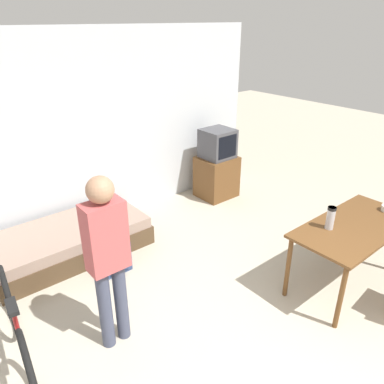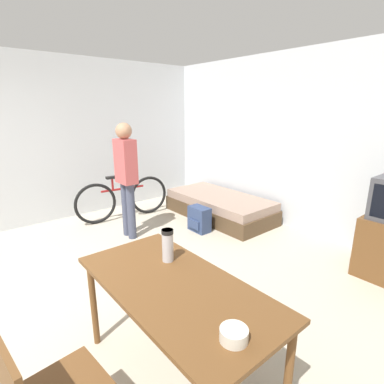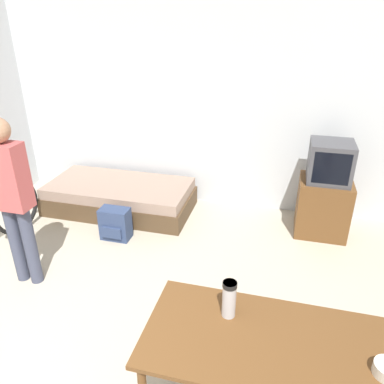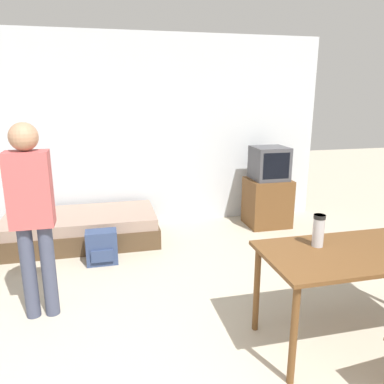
{
  "view_description": "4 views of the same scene",
  "coord_description": "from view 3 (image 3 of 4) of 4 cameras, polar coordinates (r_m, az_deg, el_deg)",
  "views": [
    {
      "loc": [
        -2.07,
        -0.71,
        2.78
      ],
      "look_at": [
        0.25,
        2.08,
        1.08
      ],
      "focal_mm": 35.0,
      "sensor_mm": 36.0,
      "label": 1
    },
    {
      "loc": [
        2.88,
        -0.16,
        1.88
      ],
      "look_at": [
        0.27,
        1.99,
        0.92
      ],
      "focal_mm": 28.0,
      "sensor_mm": 36.0,
      "label": 2
    },
    {
      "loc": [
        1.43,
        -0.78,
        2.46
      ],
      "look_at": [
        0.63,
        2.28,
        0.94
      ],
      "focal_mm": 35.0,
      "sensor_mm": 36.0,
      "label": 3
    },
    {
      "loc": [
        -0.33,
        -1.37,
        1.9
      ],
      "look_at": [
        0.51,
        2.18,
        0.93
      ],
      "focal_mm": 35.0,
      "sensor_mm": 36.0,
      "label": 4
    }
  ],
  "objects": [
    {
      "name": "backpack",
      "position": [
        4.56,
        -11.61,
        -4.79
      ],
      "size": [
        0.35,
        0.23,
        0.39
      ],
      "color": "navy",
      "rests_on": "ground_plane"
    },
    {
      "name": "daybed",
      "position": [
        5.21,
        -10.92,
        -0.69
      ],
      "size": [
        1.95,
        0.95,
        0.39
      ],
      "color": "#4C3823",
      "rests_on": "ground_plane"
    },
    {
      "name": "wall_back",
      "position": [
        5.1,
        -2.08,
        13.03
      ],
      "size": [
        5.73,
        0.06,
        2.7
      ],
      "color": "silver",
      "rests_on": "ground_plane"
    },
    {
      "name": "tv",
      "position": [
        4.71,
        19.59,
        -0.13
      ],
      "size": [
        0.6,
        0.53,
        1.16
      ],
      "color": "brown",
      "rests_on": "ground_plane"
    },
    {
      "name": "person_standing",
      "position": [
        3.78,
        -25.84,
        -0.11
      ],
      "size": [
        0.34,
        0.23,
        1.68
      ],
      "color": "#3D4256",
      "rests_on": "ground_plane"
    },
    {
      "name": "thermos_flask",
      "position": [
        2.36,
        5.69,
        -15.69
      ],
      "size": [
        0.09,
        0.09,
        0.25
      ],
      "color": "#B7B7BC",
      "rests_on": "dining_table"
    },
    {
      "name": "dining_table",
      "position": [
        2.4,
        12.03,
        -22.79
      ],
      "size": [
        1.5,
        0.73,
        0.77
      ],
      "color": "brown",
      "rests_on": "ground_plane"
    }
  ]
}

